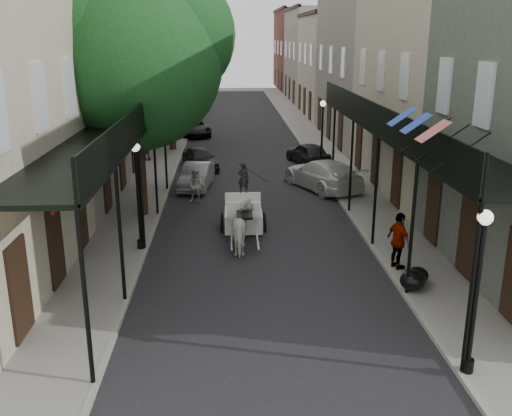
{
  "coord_description": "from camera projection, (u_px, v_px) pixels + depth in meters",
  "views": [
    {
      "loc": [
        -1.07,
        -12.67,
        7.19
      ],
      "look_at": [
        -0.14,
        5.7,
        1.6
      ],
      "focal_mm": 40.0,
      "sensor_mm": 36.0,
      "label": 1
    }
  ],
  "objects": [
    {
      "name": "ground",
      "position": [
        273.0,
        335.0,
        14.25
      ],
      "size": [
        140.0,
        140.0,
        0.0
      ],
      "primitive_type": "plane",
      "color": "gray",
      "rests_on": "ground"
    },
    {
      "name": "road",
      "position": [
        246.0,
        163.0,
        33.36
      ],
      "size": [
        8.0,
        90.0,
        0.01
      ],
      "primitive_type": "cube",
      "color": "black",
      "rests_on": "ground"
    },
    {
      "name": "sidewalk_left",
      "position": [
        160.0,
        163.0,
        33.1
      ],
      "size": [
        2.2,
        90.0,
        0.12
      ],
      "primitive_type": "cube",
      "color": "gray",
      "rests_on": "ground"
    },
    {
      "name": "sidewalk_right",
      "position": [
        331.0,
        161.0,
        33.59
      ],
      "size": [
        2.2,
        90.0,
        0.12
      ],
      "primitive_type": "cube",
      "color": "gray",
      "rests_on": "ground"
    },
    {
      "name": "building_row_left",
      "position": [
        121.0,
        63.0,
        40.97
      ],
      "size": [
        5.0,
        80.0,
        10.5
      ],
      "primitive_type": "cube",
      "color": "#BDB397",
      "rests_on": "ground"
    },
    {
      "name": "building_row_right",
      "position": [
        358.0,
        63.0,
        41.81
      ],
      "size": [
        5.0,
        80.0,
        10.5
      ],
      "primitive_type": "cube",
      "color": "gray",
      "rests_on": "ground"
    },
    {
      "name": "gallery_left",
      "position": [
        119.0,
        131.0,
        19.51
      ],
      "size": [
        2.2,
        18.05,
        4.88
      ],
      "color": "black",
      "rests_on": "sidewalk_left"
    },
    {
      "name": "gallery_right",
      "position": [
        394.0,
        129.0,
        19.97
      ],
      "size": [
        2.2,
        18.05,
        4.88
      ],
      "color": "black",
      "rests_on": "sidewalk_right"
    },
    {
      "name": "tree_near",
      "position": [
        145.0,
        54.0,
        21.89
      ],
      "size": [
        7.31,
        6.8,
        9.63
      ],
      "color": "#382619",
      "rests_on": "sidewalk_left"
    },
    {
      "name": "tree_far",
      "position": [
        175.0,
        58.0,
        35.45
      ],
      "size": [
        6.45,
        6.0,
        8.61
      ],
      "color": "#382619",
      "rests_on": "sidewalk_left"
    },
    {
      "name": "lamppost_right_near",
      "position": [
        476.0,
        291.0,
        11.94
      ],
      "size": [
        0.32,
        0.32,
        3.71
      ],
      "color": "black",
      "rests_on": "sidewalk_right"
    },
    {
      "name": "lamppost_left",
      "position": [
        138.0,
        194.0,
        19.19
      ],
      "size": [
        0.32,
        0.32,
        3.71
      ],
      "color": "black",
      "rests_on": "sidewalk_left"
    },
    {
      "name": "lamppost_right_far",
      "position": [
        322.0,
        134.0,
        31.05
      ],
      "size": [
        0.32,
        0.32,
        3.71
      ],
      "color": "black",
      "rests_on": "sidewalk_right"
    },
    {
      "name": "horse",
      "position": [
        245.0,
        228.0,
        19.65
      ],
      "size": [
        0.91,
        1.97,
        1.66
      ],
      "primitive_type": "imported",
      "rotation": [
        0.0,
        0.0,
        3.13
      ],
      "color": "silver",
      "rests_on": "ground"
    },
    {
      "name": "carriage",
      "position": [
        243.0,
        200.0,
        22.05
      ],
      "size": [
        1.75,
        2.46,
        2.78
      ],
      "rotation": [
        0.0,
        0.0,
        -0.01
      ],
      "color": "black",
      "rests_on": "ground"
    },
    {
      "name": "pedestrian_walking",
      "position": [
        196.0,
        186.0,
        25.28
      ],
      "size": [
        0.83,
        0.69,
        1.54
      ],
      "primitive_type": "imported",
      "rotation": [
        0.0,
        0.0,
        -0.15
      ],
      "color": "#AFAFA5",
      "rests_on": "ground"
    },
    {
      "name": "pedestrian_sidewalk_left",
      "position": [
        146.0,
        144.0,
        33.3
      ],
      "size": [
        1.31,
        0.79,
        1.98
      ],
      "primitive_type": "imported",
      "rotation": [
        0.0,
        0.0,
        3.1
      ],
      "color": "gray",
      "rests_on": "sidewalk_left"
    },
    {
      "name": "pedestrian_sidewalk_right",
      "position": [
        399.0,
        241.0,
        17.79
      ],
      "size": [
        0.79,
        1.16,
        1.83
      ],
      "primitive_type": "imported",
      "rotation": [
        0.0,
        0.0,
        1.92
      ],
      "color": "gray",
      "rests_on": "sidewalk_right"
    },
    {
      "name": "car_left_near",
      "position": [
        200.0,
        159.0,
        31.75
      ],
      "size": [
        2.47,
        3.81,
        1.21
      ],
      "primitive_type": "imported",
      "rotation": [
        0.0,
        0.0,
        0.32
      ],
      "color": "black",
      "rests_on": "ground"
    },
    {
      "name": "car_left_mid",
      "position": [
        197.0,
        176.0,
        27.79
      ],
      "size": [
        1.7,
        3.77,
        1.2
      ],
      "primitive_type": "imported",
      "rotation": [
        0.0,
        0.0,
        -0.12
      ],
      "color": "#929397",
      "rests_on": "ground"
    },
    {
      "name": "car_left_far",
      "position": [
        194.0,
        128.0,
        42.31
      ],
      "size": [
        2.97,
        4.8,
        1.24
      ],
      "primitive_type": "imported",
      "rotation": [
        0.0,
        0.0,
        0.22
      ],
      "color": "black",
      "rests_on": "ground"
    },
    {
      "name": "car_right_near",
      "position": [
        322.0,
        174.0,
        27.59
      ],
      "size": [
        3.84,
        5.41,
        1.45
      ],
      "primitive_type": "imported",
      "rotation": [
        0.0,
        0.0,
        3.55
      ],
      "color": "silver",
      "rests_on": "ground"
    },
    {
      "name": "car_right_far",
      "position": [
        308.0,
        153.0,
        33.01
      ],
      "size": [
        2.52,
        4.01,
        1.27
      ],
      "primitive_type": "imported",
      "rotation": [
        0.0,
        0.0,
        3.44
      ],
      "color": "black",
      "rests_on": "ground"
    },
    {
      "name": "trash_bags",
      "position": [
        415.0,
        278.0,
        16.57
      ],
      "size": [
        0.98,
        1.13,
        0.62
      ],
      "color": "black",
      "rests_on": "sidewalk_right"
    }
  ]
}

